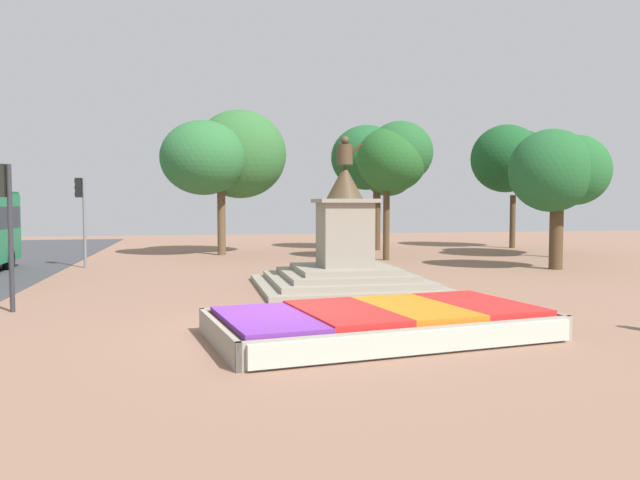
# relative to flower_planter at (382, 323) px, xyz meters

# --- Properties ---
(ground_plane) EXTENTS (82.20, 82.20, 0.00)m
(ground_plane) POSITION_rel_flower_planter_xyz_m (-1.94, 0.55, -0.28)
(ground_plane) COLOR #8C6651
(flower_planter) EXTENTS (7.11, 4.51, 0.59)m
(flower_planter) POSITION_rel_flower_planter_xyz_m (0.00, 0.00, 0.00)
(flower_planter) COLOR #38281C
(flower_planter) RESTS_ON ground_plane
(statue_monument) EXTENTS (5.48, 5.48, 4.78)m
(statue_monument) POSITION_rel_flower_planter_xyz_m (0.99, 7.26, 0.65)
(statue_monument) COLOR gray
(statue_monument) RESTS_ON ground_plane
(traffic_light_mid_block) EXTENTS (0.41, 0.28, 3.62)m
(traffic_light_mid_block) POSITION_rel_flower_planter_xyz_m (-8.18, 4.51, 2.26)
(traffic_light_mid_block) COLOR #2D2D33
(traffic_light_mid_block) RESTS_ON ground_plane
(traffic_light_far_corner) EXTENTS (0.41, 0.28, 3.71)m
(traffic_light_far_corner) POSITION_rel_flower_planter_xyz_m (-8.24, 15.26, 2.32)
(traffic_light_far_corner) COLOR slate
(traffic_light_far_corner) RESTS_ON ground_plane
(park_tree_far_left) EXTENTS (4.85, 4.31, 7.33)m
(park_tree_far_left) POSITION_rel_flower_planter_xyz_m (14.89, 22.40, 5.02)
(park_tree_far_left) COLOR #4C3823
(park_tree_far_left) RESTS_ON ground_plane
(park_tree_behind_statue) EXTENTS (3.58, 3.46, 6.51)m
(park_tree_behind_statue) POSITION_rel_flower_planter_xyz_m (5.58, 16.20, 4.61)
(park_tree_behind_statue) COLOR #4C3823
(park_tree_behind_statue) RESTS_ON ground_plane
(park_tree_far_right) EXTENTS (6.51, 5.83, 7.58)m
(park_tree_far_right) POSITION_rel_flower_planter_xyz_m (-2.03, 20.83, 4.85)
(park_tree_far_right) COLOR brown
(park_tree_far_right) RESTS_ON ground_plane
(park_tree_street_side) EXTENTS (4.14, 3.32, 5.60)m
(park_tree_street_side) POSITION_rel_flower_planter_xyz_m (10.63, 10.70, 3.65)
(park_tree_street_side) COLOR #4C3823
(park_tree_street_side) RESTS_ON ground_plane
(park_tree_mid_canopy) EXTENTS (4.80, 4.37, 7.14)m
(park_tree_mid_canopy) POSITION_rel_flower_planter_xyz_m (6.44, 22.71, 4.78)
(park_tree_mid_canopy) COLOR #4C3823
(park_tree_mid_canopy) RESTS_ON ground_plane
(park_tree_distant) EXTENTS (5.03, 4.81, 6.09)m
(park_tree_distant) POSITION_rel_flower_planter_xyz_m (13.93, 16.46, 4.00)
(park_tree_distant) COLOR brown
(park_tree_distant) RESTS_ON ground_plane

